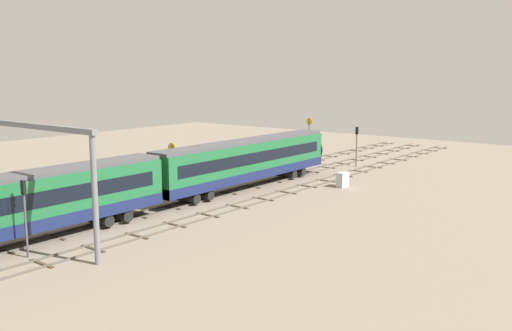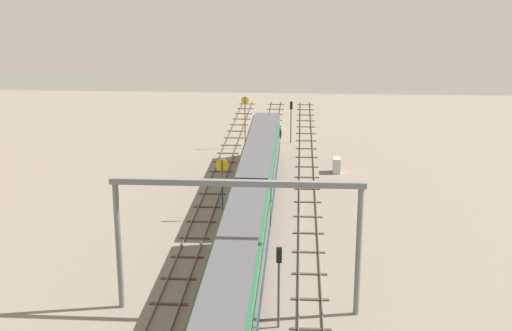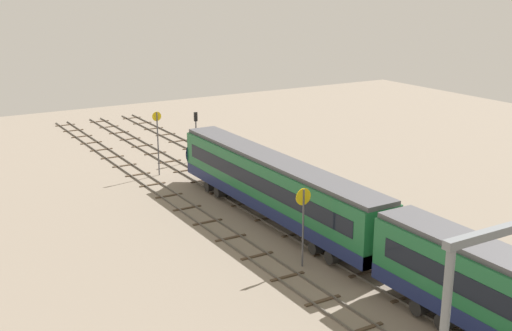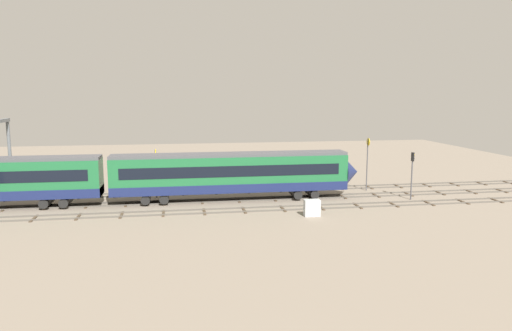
% 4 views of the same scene
% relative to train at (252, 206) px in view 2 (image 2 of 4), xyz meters
% --- Properties ---
extents(ground_plane, '(113.59, 113.59, 0.00)m').
position_rel_train_xyz_m(ground_plane, '(6.91, 0.00, -2.66)').
color(ground_plane, gray).
extents(track_near_foreground, '(97.59, 2.40, 0.16)m').
position_rel_train_xyz_m(track_near_foreground, '(6.91, -4.39, -2.59)').
color(track_near_foreground, '#59544C').
rests_on(track_near_foreground, ground).
extents(track_with_train, '(97.59, 2.40, 0.16)m').
position_rel_train_xyz_m(track_with_train, '(6.91, 0.00, -2.59)').
color(track_with_train, '#59544C').
rests_on(track_with_train, ground).
extents(track_middle, '(97.59, 2.40, 0.16)m').
position_rel_train_xyz_m(track_middle, '(6.91, 4.39, -2.59)').
color(track_middle, '#59544C').
rests_on(track_middle, ground).
extents(train, '(50.40, 3.24, 4.80)m').
position_rel_train_xyz_m(train, '(0.00, 0.00, 0.00)').
color(train, '#1E6638').
rests_on(train, ground).
extents(overhead_gantry, '(0.40, 14.92, 8.32)m').
position_rel_train_xyz_m(overhead_gantry, '(-11.62, 0.04, 3.42)').
color(overhead_gantry, slate).
rests_on(overhead_gantry, ground).
extents(speed_sign_near_foreground, '(0.14, 0.87, 6.00)m').
position_rel_train_xyz_m(speed_sign_near_foreground, '(27.58, 2.67, 1.12)').
color(speed_sign_near_foreground, '#4C4C51').
rests_on(speed_sign_near_foreground, ground).
extents(speed_sign_mid_trackside, '(0.14, 1.09, 5.18)m').
position_rel_train_xyz_m(speed_sign_mid_trackside, '(4.15, 2.70, 0.83)').
color(speed_sign_mid_trackside, '#4C4C51').
rests_on(speed_sign_mid_trackside, ground).
extents(signal_light_trackside_approach, '(0.31, 0.32, 4.96)m').
position_rel_train_xyz_m(signal_light_trackside_approach, '(30.34, -2.54, 0.57)').
color(signal_light_trackside_approach, '#4C4C51').
rests_on(signal_light_trackside_approach, ground).
extents(signal_light_trackside_departure, '(0.31, 0.32, 4.99)m').
position_rel_train_xyz_m(signal_light_trackside_departure, '(-13.53, -2.50, 0.58)').
color(signal_light_trackside_departure, '#4C4C51').
rests_on(signal_light_trackside_departure, ground).
extents(relay_cabinet, '(1.45, 0.73, 1.51)m').
position_rel_train_xyz_m(relay_cabinet, '(18.32, -7.37, -1.90)').
color(relay_cabinet, '#B2B7BC').
rests_on(relay_cabinet, ground).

